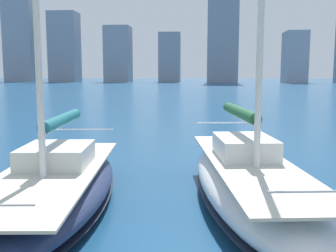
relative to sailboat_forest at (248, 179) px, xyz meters
name	(u,v)px	position (x,y,z in m)	size (l,w,h in m)	color
city_skyline	(191,34)	(5.44, -153.17, 18.71)	(170.14, 23.00, 54.48)	gray
sailboat_forest	(248,179)	(0.00, 0.00, 0.00)	(3.62, 9.70, 12.38)	white
sailboat_teal	(52,185)	(5.16, 0.64, -0.10)	(3.78, 9.37, 12.06)	navy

